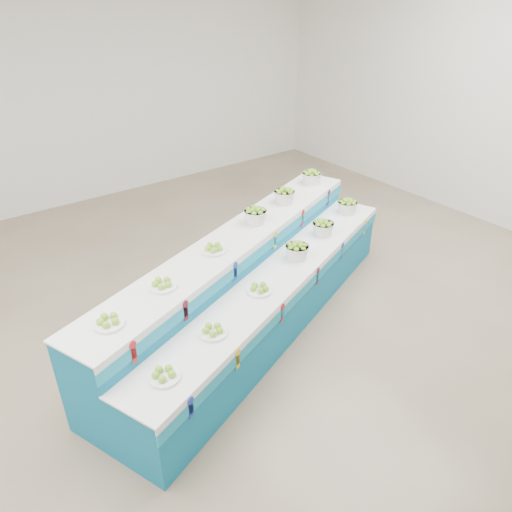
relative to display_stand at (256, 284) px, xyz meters
The scene contains 15 objects.
ground 0.70m from the display_stand, 139.06° to the right, with size 10.00×10.00×0.00m, color brown.
back_wall 4.93m from the display_stand, 94.41° to the left, with size 10.00×10.00×0.00m, color silver.
display_stand is the anchor object (origin of this frame).
plate_lower_left 1.85m from the display_stand, 150.31° to the right, with size 0.26×0.26×0.09m, color white.
plate_lower_mid 1.22m from the display_stand, 145.61° to the right, with size 0.26×0.26×0.09m, color white.
plate_lower_right 0.53m from the display_stand, 122.49° to the right, with size 0.26×0.26×0.09m, color white.
basket_lower_left 0.59m from the display_stand, 12.09° to the right, with size 0.27×0.27×0.20m, color silver, non-canonical shape.
basket_lower_mid 1.18m from the display_stand, ahead, with size 0.27×0.27×0.20m, color silver, non-canonical shape.
basket_lower_right 1.92m from the display_stand, 12.56° to the left, with size 0.27×0.27×0.20m, color silver, non-canonical shape.
plate_upper_left 1.91m from the display_stand, 167.72° to the right, with size 0.26×0.26×0.09m, color white.
plate_upper_mid 1.32m from the display_stand, behind, with size 0.26×0.26×0.09m, color white.
plate_upper_right 0.72m from the display_stand, 164.45° to the left, with size 0.26×0.26×0.09m, color white.
basket_upper_left 0.79m from the display_stand, 54.05° to the left, with size 0.27×0.27×0.20m, color silver, non-canonical shape.
basket_upper_mid 1.29m from the display_stand, 35.02° to the left, with size 0.27×0.27×0.20m, color silver, non-canonical shape.
basket_upper_right 1.99m from the display_stand, 29.41° to the left, with size 0.27×0.27×0.20m, color silver, non-canonical shape.
Camera 1 is at (-2.34, -3.29, 3.47)m, focal length 33.79 mm.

